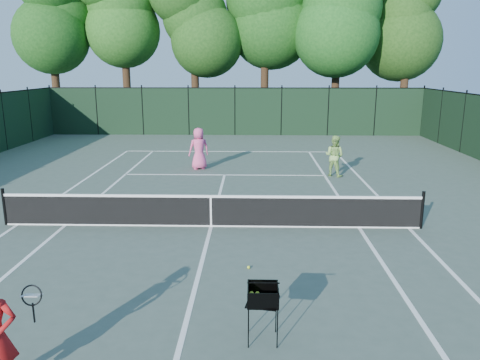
{
  "coord_description": "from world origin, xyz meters",
  "views": [
    {
      "loc": [
        1.14,
        -12.36,
        4.34
      ],
      "look_at": [
        0.78,
        1.0,
        1.1
      ],
      "focal_mm": 35.0,
      "sensor_mm": 36.0,
      "label": 1
    }
  ],
  "objects_px": {
    "player_green": "(334,156)",
    "player_pink": "(199,149)",
    "loose_ball_midcourt": "(249,267)",
    "ball_hopper": "(263,295)"
  },
  "relations": [
    {
      "from": "player_green",
      "to": "ball_hopper",
      "type": "bearing_deg",
      "value": 110.09
    },
    {
      "from": "loose_ball_midcourt",
      "to": "ball_hopper",
      "type": "bearing_deg",
      "value": -84.84
    },
    {
      "from": "loose_ball_midcourt",
      "to": "player_pink",
      "type": "bearing_deg",
      "value": 102.29
    },
    {
      "from": "player_pink",
      "to": "player_green",
      "type": "distance_m",
      "value": 5.76
    },
    {
      "from": "player_green",
      "to": "ball_hopper",
      "type": "relative_size",
      "value": 1.75
    },
    {
      "from": "player_green",
      "to": "player_pink",
      "type": "bearing_deg",
      "value": 23.16
    },
    {
      "from": "player_green",
      "to": "loose_ball_midcourt",
      "type": "bearing_deg",
      "value": 104.54
    },
    {
      "from": "player_pink",
      "to": "loose_ball_midcourt",
      "type": "relative_size",
      "value": 26.53
    },
    {
      "from": "ball_hopper",
      "to": "player_green",
      "type": "bearing_deg",
      "value": 85.45
    },
    {
      "from": "ball_hopper",
      "to": "loose_ball_midcourt",
      "type": "xyz_separation_m",
      "value": [
        -0.25,
        2.76,
        -0.76
      ]
    }
  ]
}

